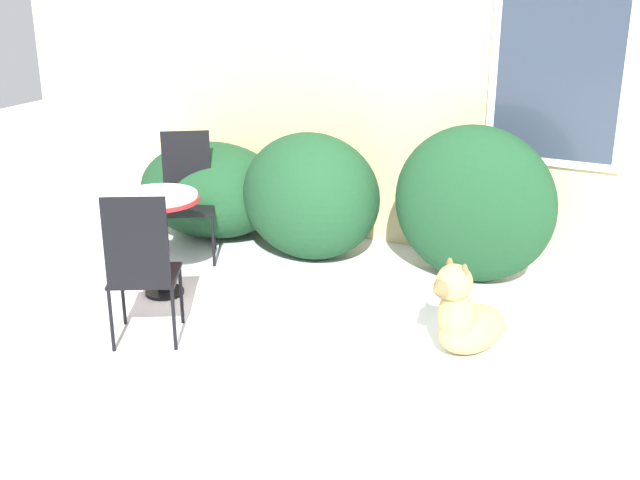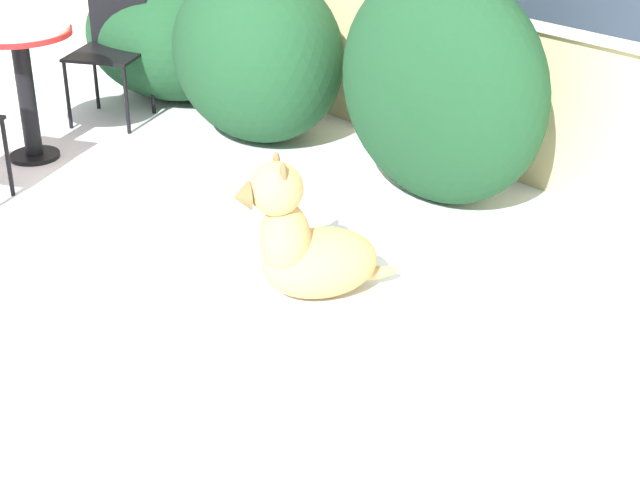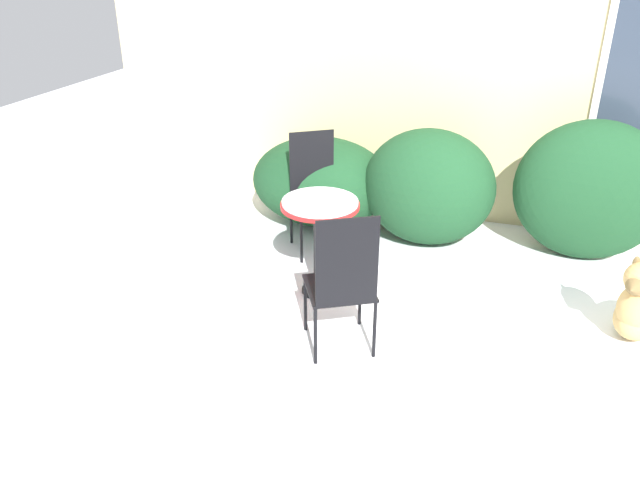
{
  "view_description": "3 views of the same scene",
  "coord_description": "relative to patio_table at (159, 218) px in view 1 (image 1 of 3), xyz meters",
  "views": [
    {
      "loc": [
        2.29,
        -4.02,
        2.43
      ],
      "look_at": [
        0.0,
        0.6,
        0.55
      ],
      "focal_mm": 45.0,
      "sensor_mm": 36.0,
      "label": 1
    },
    {
      "loc": [
        3.86,
        -2.0,
        2.13
      ],
      "look_at": [
        1.12,
        0.52,
        0.26
      ],
      "focal_mm": 55.0,
      "sensor_mm": 36.0,
      "label": 2
    },
    {
      "loc": [
        0.13,
        -3.66,
        2.54
      ],
      "look_at": [
        -1.19,
        0.39,
        0.45
      ],
      "focal_mm": 35.0,
      "sensor_mm": 36.0,
      "label": 3
    }
  ],
  "objects": [
    {
      "name": "dog",
      "position": [
        2.28,
        0.08,
        -0.36
      ],
      "size": [
        0.52,
        0.68,
        0.66
      ],
      "rotation": [
        0.0,
        0.0,
        -0.48
      ],
      "color": "tan",
      "rests_on": "ground_plane"
    },
    {
      "name": "ground_plane",
      "position": [
        1.19,
        -0.39,
        -0.6
      ],
      "size": [
        16.0,
        16.0,
        0.0
      ],
      "primitive_type": "plane",
      "color": "white"
    },
    {
      "name": "patio_table",
      "position": [
        0.0,
        0.0,
        0.0
      ],
      "size": [
        0.59,
        0.59,
        0.78
      ],
      "color": "black",
      "rests_on": "ground_plane"
    },
    {
      "name": "shrub_middle",
      "position": [
        0.63,
        1.18,
        -0.08
      ],
      "size": [
        1.17,
        0.9,
        1.05
      ],
      "color": "#194223",
      "rests_on": "ground_plane"
    },
    {
      "name": "shrub_left",
      "position": [
        -0.41,
        1.28,
        -0.18
      ],
      "size": [
        1.34,
        1.05,
        0.84
      ],
      "color": "#194223",
      "rests_on": "ground_plane"
    },
    {
      "name": "shrub_right",
      "position": [
        1.96,
        1.29,
        0.01
      ],
      "size": [
        1.24,
        0.68,
        1.22
      ],
      "color": "#194223",
      "rests_on": "ground_plane"
    },
    {
      "name": "patio_chair_far_side",
      "position": [
        0.38,
        -0.7,
        -0.06
      ],
      "size": [
        0.58,
        0.58,
        1.03
      ],
      "rotation": [
        0.0,
        0.0,
        3.65
      ],
      "color": "black",
      "rests_on": "ground_plane"
    },
    {
      "name": "house_wall",
      "position": [
        1.25,
        1.81,
        0.99
      ],
      "size": [
        8.0,
        0.1,
        3.17
      ],
      "color": "#D1BC84",
      "rests_on": "ground_plane"
    },
    {
      "name": "patio_chair_near_table",
      "position": [
        -0.29,
        0.76,
        -0.06
      ],
      "size": [
        0.6,
        0.6,
        1.03
      ],
      "rotation": [
        0.0,
        0.0,
        0.58
      ],
      "color": "black",
      "rests_on": "ground_plane"
    }
  ]
}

